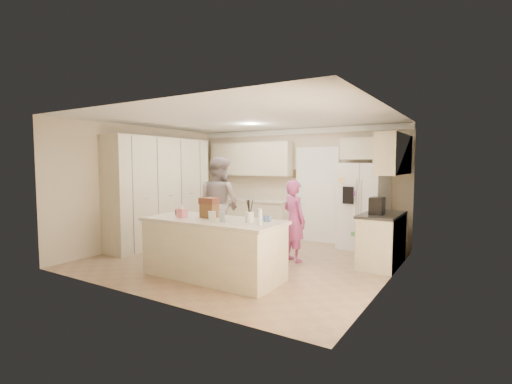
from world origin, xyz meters
The scene contains 41 objects.
floor centered at (0.00, 0.00, -0.01)m, with size 5.20×4.60×0.02m, color #937858.
ceiling centered at (0.00, 0.00, 2.61)m, with size 5.20×4.60×0.02m, color white.
wall_back centered at (0.00, 2.31, 1.30)m, with size 5.20×0.02×2.60m, color beige.
wall_front centered at (0.00, -2.31, 1.30)m, with size 5.20×0.02×2.60m, color beige.
wall_left centered at (-2.61, 0.00, 1.30)m, with size 0.02×4.60×2.60m, color beige.
wall_right centered at (2.61, 0.00, 1.30)m, with size 0.02×4.60×2.60m, color beige.
crown_back centered at (0.00, 2.26, 2.53)m, with size 5.20×0.08×0.12m, color white.
pantry_bank centered at (-2.30, 0.20, 1.18)m, with size 0.60×2.60×2.35m, color beige.
back_base_cab centered at (-1.15, 2.00, 0.44)m, with size 2.20×0.60×0.88m, color beige.
back_countertop centered at (-1.15, 1.99, 0.90)m, with size 2.24×0.63×0.04m, color beige.
back_upper_cab centered at (-1.15, 2.12, 1.90)m, with size 2.20×0.35×0.80m, color beige.
doorway_opening centered at (0.55, 2.28, 1.05)m, with size 0.90×0.06×2.10m, color black.
doorway_casing centered at (0.55, 2.24, 1.05)m, with size 1.02×0.03×2.22m, color white.
wall_frame_upper centered at (0.02, 2.27, 1.55)m, with size 0.15×0.02×0.20m, color brown.
wall_frame_lower centered at (0.02, 2.27, 1.28)m, with size 0.15×0.02×0.20m, color brown.
refrigerator centered at (1.67, 2.07, 0.90)m, with size 0.90×0.70×1.80m, color white.
fridge_seam centered at (1.67, 1.71, 0.90)m, with size 0.01×0.02×1.78m, color gray.
fridge_dispenser centered at (1.45, 1.70, 1.15)m, with size 0.22×0.03×0.35m, color black.
fridge_handle_l centered at (1.62, 1.70, 1.05)m, with size 0.02×0.02×0.85m, color silver.
fridge_handle_r centered at (1.72, 1.70, 1.05)m, with size 0.02×0.02×0.85m, color silver.
over_fridge_cab centered at (1.65, 2.12, 2.10)m, with size 0.95×0.35×0.45m, color beige.
right_base_cab centered at (2.30, 1.00, 0.44)m, with size 0.60×1.20×0.88m, color beige.
right_countertop centered at (2.29, 1.00, 0.90)m, with size 0.63×1.24×0.04m, color #2D2B28.
right_upper_cab centered at (2.43, 1.20, 1.95)m, with size 0.35×1.50×0.70m, color beige.
coffee_maker centered at (2.25, 0.80, 1.07)m, with size 0.22×0.28×0.30m, color black.
island_base centered at (0.20, -1.10, 0.44)m, with size 2.20×0.90×0.88m, color beige.
island_top centered at (0.20, -1.10, 0.90)m, with size 2.28×0.96×0.05m, color beige.
utensil_crock centered at (0.85, -1.05, 1.00)m, with size 0.13×0.13×0.15m, color white.
tissue_box centered at (-0.35, -1.20, 1.00)m, with size 0.13×0.13×0.14m, color #EC7482.
tissue_plume centered at (-0.35, -1.20, 1.10)m, with size 0.08×0.08×0.08m, color white.
dollhouse_body centered at (0.05, -1.00, 1.04)m, with size 0.26×0.18×0.22m, color brown.
dollhouse_roof centered at (0.05, -1.00, 1.20)m, with size 0.28×0.20×0.10m, color #592D1E.
jam_jar centered at (-0.60, -1.05, 0.97)m, with size 0.07×0.07×0.09m, color #59263F.
greeting_card_a centered at (0.35, -1.30, 1.01)m, with size 0.12×0.01×0.16m, color white.
greeting_card_b centered at (0.50, -1.25, 1.01)m, with size 0.12×0.01×0.16m, color silver.
water_bottle centered at (1.15, -1.25, 1.04)m, with size 0.07×0.07×0.24m, color silver.
shaker_salt centered at (1.02, -0.88, 0.97)m, with size 0.05×0.05×0.09m, color #3E62B0.
shaker_pepper centered at (1.09, -0.88, 0.97)m, with size 0.05×0.05×0.09m, color #3E62B0.
teen_boy centered at (-0.77, 0.32, 0.96)m, with size 0.93×0.73×1.92m, color gray.
teen_girl centered at (0.86, 0.45, 0.75)m, with size 0.54×0.36×1.49m, color #B93E7E.
fridge_magnets centered at (1.67, 1.71, 0.90)m, with size 0.76×0.02×1.44m, color tan, non-canonical shape.
Camera 1 is at (3.80, -5.62, 1.80)m, focal length 26.00 mm.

